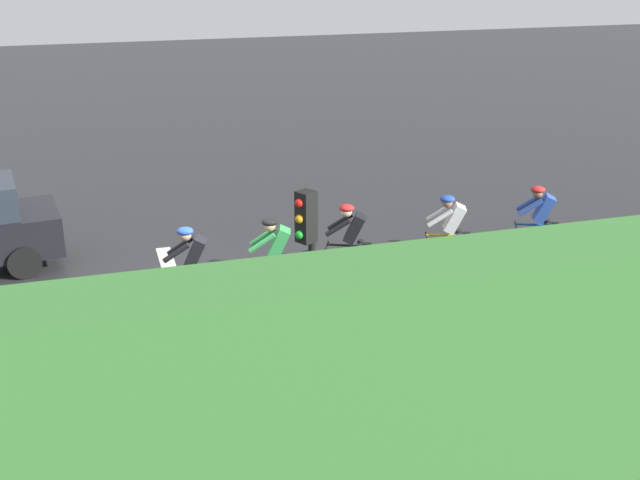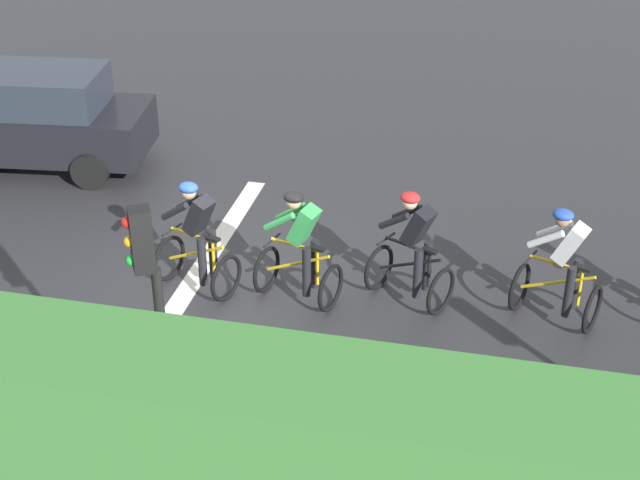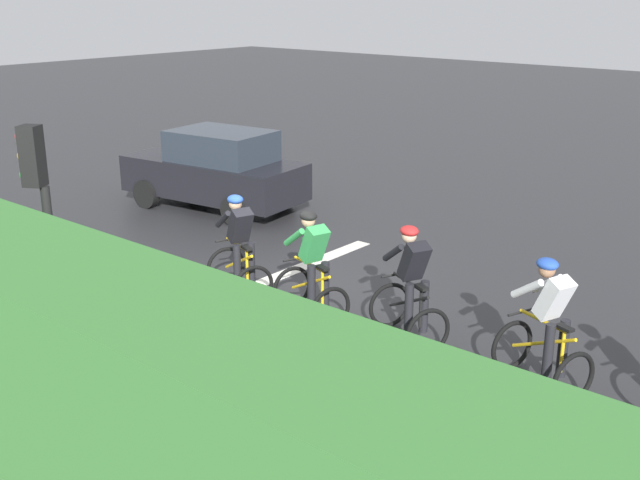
% 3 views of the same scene
% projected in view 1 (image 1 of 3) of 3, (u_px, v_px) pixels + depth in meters
% --- Properties ---
extents(ground_plane, '(80.00, 80.00, 0.00)m').
position_uv_depth(ground_plane, '(211.00, 315.00, 13.82)').
color(ground_plane, '#28282B').
extents(sidewalk_kerb, '(2.80, 23.86, 0.12)m').
position_uv_depth(sidewalk_kerb, '(412.00, 427.00, 10.58)').
color(sidewalk_kerb, gray).
rests_on(sidewalk_kerb, ground).
extents(stone_wall_low, '(0.44, 23.86, 0.46)m').
position_uv_depth(stone_wall_low, '(441.00, 455.00, 9.71)').
color(stone_wall_low, tan).
rests_on(stone_wall_low, ground).
extents(hedge_wall, '(1.10, 23.86, 3.01)m').
position_uv_depth(hedge_wall, '(459.00, 377.00, 8.99)').
color(hedge_wall, '#387533').
rests_on(hedge_wall, ground).
extents(road_marking_stop_line, '(7.00, 0.30, 0.01)m').
position_uv_depth(road_marking_stop_line, '(185.00, 319.00, 13.69)').
color(road_marking_stop_line, silver).
rests_on(road_marking_stop_line, ground).
extents(cyclist_lead, '(1.07, 1.27, 1.66)m').
position_uv_depth(cyclist_lead, '(539.00, 228.00, 15.63)').
color(cyclist_lead, black).
rests_on(cyclist_lead, ground).
extents(cyclist_second, '(1.01, 1.25, 1.66)m').
position_uv_depth(cyclist_second, '(450.00, 239.00, 15.09)').
color(cyclist_second, black).
rests_on(cyclist_second, ground).
extents(cyclist_mid, '(1.07, 1.27, 1.66)m').
position_uv_depth(cyclist_mid, '(351.00, 249.00, 14.59)').
color(cyclist_mid, black).
rests_on(cyclist_mid, ground).
extents(cyclist_fourth, '(0.94, 1.22, 1.66)m').
position_uv_depth(cyclist_fourth, '(276.00, 265.00, 13.90)').
color(cyclist_fourth, black).
rests_on(cyclist_fourth, ground).
extents(cyclist_trailing, '(1.00, 1.24, 1.66)m').
position_uv_depth(cyclist_trailing, '(193.00, 275.00, 13.47)').
color(cyclist_trailing, black).
rests_on(cyclist_trailing, ground).
extents(traffic_light_near_crossing, '(0.27, 0.29, 3.34)m').
position_uv_depth(traffic_light_near_crossing, '(309.00, 277.00, 9.84)').
color(traffic_light_near_crossing, black).
rests_on(traffic_light_near_crossing, ground).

